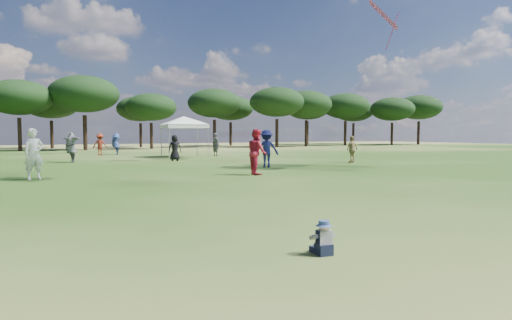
{
  "coord_description": "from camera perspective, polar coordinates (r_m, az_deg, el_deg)",
  "views": [
    {
      "loc": [
        -3.43,
        -2.33,
        1.64
      ],
      "look_at": [
        -0.25,
        3.19,
        1.25
      ],
      "focal_mm": 30.0,
      "sensor_mm": 36.0,
      "label": 1
    }
  ],
  "objects": [
    {
      "name": "tent_right",
      "position": [
        31.08,
        -9.59,
        5.54
      ],
      "size": [
        5.84,
        5.84,
        3.21
      ],
      "rotation": [
        0.0,
        0.0,
        -0.11
      ],
      "color": "gray",
      "rests_on": "ground"
    },
    {
      "name": "tree_line",
      "position": [
        50.22,
        -23.44,
        7.52
      ],
      "size": [
        108.78,
        17.63,
        7.77
      ],
      "color": "black",
      "rests_on": "ground"
    },
    {
      "name": "toddler",
      "position": [
        5.98,
        8.94,
        -10.4
      ],
      "size": [
        0.33,
        0.36,
        0.47
      ],
      "rotation": [
        0.0,
        0.0,
        -0.17
      ],
      "color": "black",
      "rests_on": "ground"
    },
    {
      "name": "ground",
      "position": [
        4.46,
        25.31,
        -18.46
      ],
      "size": [
        140.0,
        140.0,
        0.0
      ],
      "primitive_type": "plane",
      "color": "#2D4F17",
      "rests_on": "ground"
    },
    {
      "name": "festival_crowd",
      "position": [
        25.74,
        -22.34,
        1.53
      ],
      "size": [
        28.07,
        21.75,
        1.85
      ],
      "color": "#927F4F",
      "rests_on": "ground"
    }
  ]
}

